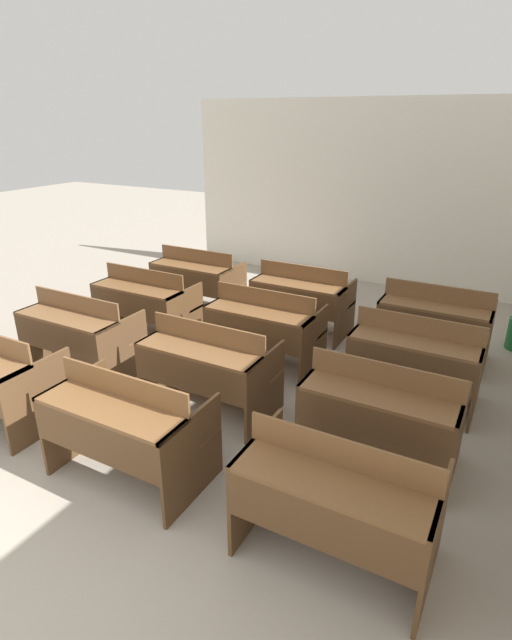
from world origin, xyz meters
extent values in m
cube|color=white|center=(0.00, 7.39, 1.46)|extent=(6.09, 0.06, 2.93)
cube|color=brown|center=(-0.96, 1.66, 0.36)|extent=(0.03, 0.73, 0.71)
cube|color=brown|center=(-1.54, 1.87, 0.41)|extent=(1.20, 0.30, 0.03)
cube|color=brown|center=(-1.54, 1.87, 0.15)|extent=(1.14, 0.04, 0.04)
cube|color=brown|center=(-0.49, 1.63, 0.36)|extent=(0.03, 0.73, 0.71)
cube|color=brown|center=(0.68, 1.63, 0.36)|extent=(0.03, 0.73, 0.71)
cube|color=brown|center=(0.09, 1.44, 0.70)|extent=(1.20, 0.35, 0.03)
cube|color=brown|center=(0.09, 1.28, 0.52)|extent=(1.14, 0.02, 0.32)
cube|color=brown|center=(0.09, 1.60, 0.81)|extent=(1.20, 0.02, 0.19)
cube|color=brown|center=(0.09, 1.85, 0.41)|extent=(1.20, 0.30, 0.03)
cube|color=brown|center=(0.09, 1.85, 0.15)|extent=(1.14, 0.04, 0.04)
cube|color=brown|center=(1.19, 1.66, 0.36)|extent=(0.03, 0.73, 0.71)
cube|color=brown|center=(2.36, 1.66, 0.36)|extent=(0.03, 0.73, 0.71)
cube|color=brown|center=(1.78, 1.46, 0.70)|extent=(1.20, 0.35, 0.03)
cube|color=brown|center=(1.78, 1.30, 0.52)|extent=(1.14, 0.02, 0.32)
cube|color=brown|center=(1.78, 1.63, 0.81)|extent=(1.20, 0.02, 0.19)
cube|color=brown|center=(1.78, 1.87, 0.41)|extent=(1.20, 0.30, 0.03)
cube|color=brown|center=(1.78, 1.87, 0.15)|extent=(1.14, 0.04, 0.04)
cube|color=brown|center=(-2.14, 2.72, 0.36)|extent=(0.03, 0.73, 0.71)
cube|color=brown|center=(-0.97, 2.72, 0.36)|extent=(0.03, 0.73, 0.71)
cube|color=brown|center=(-1.56, 2.53, 0.70)|extent=(1.20, 0.35, 0.03)
cube|color=brown|center=(-1.56, 2.37, 0.52)|extent=(1.14, 0.02, 0.32)
cube|color=brown|center=(-1.56, 2.70, 0.81)|extent=(1.20, 0.02, 0.19)
cube|color=brown|center=(-1.56, 2.94, 0.41)|extent=(1.20, 0.30, 0.03)
cube|color=brown|center=(-1.56, 2.94, 0.15)|extent=(1.14, 0.04, 0.04)
cube|color=brown|center=(-0.47, 2.74, 0.36)|extent=(0.03, 0.73, 0.71)
cube|color=brown|center=(0.69, 2.74, 0.36)|extent=(0.03, 0.73, 0.71)
cube|color=brown|center=(0.11, 2.54, 0.70)|extent=(1.20, 0.35, 0.03)
cube|color=brown|center=(0.11, 2.38, 0.52)|extent=(1.14, 0.02, 0.32)
cube|color=brown|center=(0.11, 2.71, 0.81)|extent=(1.20, 0.02, 0.19)
cube|color=brown|center=(0.11, 2.95, 0.41)|extent=(1.20, 0.30, 0.03)
cube|color=brown|center=(0.11, 2.95, 0.15)|extent=(1.14, 0.04, 0.04)
cube|color=brown|center=(1.16, 2.73, 0.36)|extent=(0.03, 0.73, 0.71)
cube|color=brown|center=(2.33, 2.73, 0.36)|extent=(0.03, 0.73, 0.71)
cube|color=brown|center=(1.75, 2.54, 0.70)|extent=(1.20, 0.35, 0.03)
cube|color=brown|center=(1.75, 2.38, 0.52)|extent=(1.14, 0.02, 0.32)
cube|color=brown|center=(1.75, 2.70, 0.81)|extent=(1.20, 0.02, 0.19)
cube|color=brown|center=(1.75, 2.95, 0.41)|extent=(1.20, 0.30, 0.03)
cube|color=brown|center=(1.75, 2.95, 0.15)|extent=(1.14, 0.04, 0.04)
cube|color=brown|center=(-2.14, 3.81, 0.36)|extent=(0.03, 0.73, 0.71)
cube|color=brown|center=(-0.97, 3.81, 0.36)|extent=(0.03, 0.73, 0.71)
cube|color=brown|center=(-1.56, 3.62, 0.70)|extent=(1.20, 0.35, 0.03)
cube|color=brown|center=(-1.56, 3.46, 0.52)|extent=(1.14, 0.02, 0.32)
cube|color=brown|center=(-1.56, 3.78, 0.81)|extent=(1.20, 0.02, 0.19)
cube|color=brown|center=(-1.56, 4.03, 0.41)|extent=(1.20, 0.30, 0.03)
cube|color=brown|center=(-1.56, 4.03, 0.15)|extent=(1.14, 0.04, 0.04)
cube|color=brown|center=(-0.46, 3.83, 0.36)|extent=(0.03, 0.73, 0.71)
cube|color=brown|center=(0.71, 3.83, 0.36)|extent=(0.03, 0.73, 0.71)
cube|color=brown|center=(0.13, 3.64, 0.70)|extent=(1.20, 0.35, 0.03)
cube|color=brown|center=(0.13, 3.47, 0.52)|extent=(1.14, 0.02, 0.32)
cube|color=brown|center=(0.13, 3.80, 0.81)|extent=(1.20, 0.02, 0.19)
cube|color=brown|center=(0.13, 4.05, 0.41)|extent=(1.20, 0.30, 0.03)
cube|color=brown|center=(0.13, 4.05, 0.15)|extent=(1.14, 0.04, 0.04)
cube|color=brown|center=(1.19, 3.84, 0.36)|extent=(0.03, 0.73, 0.71)
cube|color=brown|center=(2.36, 3.84, 0.36)|extent=(0.03, 0.73, 0.71)
cube|color=brown|center=(1.78, 3.64, 0.70)|extent=(1.20, 0.35, 0.03)
cube|color=brown|center=(1.78, 3.48, 0.52)|extent=(1.14, 0.02, 0.32)
cube|color=brown|center=(1.78, 3.81, 0.81)|extent=(1.20, 0.02, 0.19)
cube|color=brown|center=(1.78, 4.05, 0.41)|extent=(1.20, 0.30, 0.03)
cube|color=brown|center=(1.78, 4.05, 0.15)|extent=(1.14, 0.04, 0.04)
cube|color=brown|center=(-2.13, 4.92, 0.36)|extent=(0.03, 0.73, 0.71)
cube|color=brown|center=(-0.96, 4.92, 0.36)|extent=(0.03, 0.73, 0.71)
cube|color=brown|center=(-1.54, 4.73, 0.70)|extent=(1.20, 0.35, 0.03)
cube|color=brown|center=(-1.54, 4.56, 0.52)|extent=(1.14, 0.02, 0.32)
cube|color=brown|center=(-1.54, 4.89, 0.81)|extent=(1.20, 0.02, 0.19)
cube|color=brown|center=(-1.54, 5.14, 0.41)|extent=(1.20, 0.30, 0.03)
cube|color=brown|center=(-1.54, 5.14, 0.15)|extent=(1.14, 0.04, 0.04)
cube|color=brown|center=(-0.47, 4.90, 0.36)|extent=(0.03, 0.73, 0.71)
cube|color=brown|center=(0.70, 4.90, 0.36)|extent=(0.03, 0.73, 0.71)
cube|color=brown|center=(0.11, 4.70, 0.70)|extent=(1.20, 0.35, 0.03)
cube|color=brown|center=(0.11, 4.54, 0.52)|extent=(1.14, 0.02, 0.32)
cube|color=brown|center=(0.11, 4.87, 0.81)|extent=(1.20, 0.02, 0.19)
cube|color=brown|center=(0.11, 5.11, 0.41)|extent=(1.20, 0.30, 0.03)
cube|color=brown|center=(0.11, 5.11, 0.15)|extent=(1.14, 0.04, 0.04)
cube|color=brown|center=(1.19, 4.89, 0.36)|extent=(0.03, 0.73, 0.71)
cube|color=brown|center=(2.35, 4.89, 0.36)|extent=(0.03, 0.73, 0.71)
cube|color=brown|center=(1.77, 4.70, 0.70)|extent=(1.20, 0.35, 0.03)
cube|color=brown|center=(1.77, 4.54, 0.52)|extent=(1.14, 0.02, 0.32)
cube|color=brown|center=(1.77, 4.86, 0.81)|extent=(1.20, 0.02, 0.19)
cube|color=brown|center=(1.77, 5.11, 0.41)|extent=(1.20, 0.30, 0.03)
cube|color=brown|center=(1.77, 5.11, 0.15)|extent=(1.14, 0.04, 0.04)
camera|label=1|loc=(2.49, -0.75, 2.65)|focal=28.00mm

